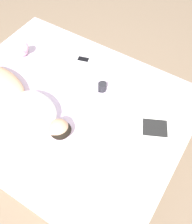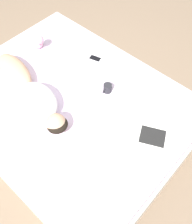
# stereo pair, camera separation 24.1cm
# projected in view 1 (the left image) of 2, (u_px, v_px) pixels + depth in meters

# --- Properties ---
(ground_plane) EXTENTS (12.00, 12.00, 0.00)m
(ground_plane) POSITION_uv_depth(u_px,v_px,m) (70.00, 127.00, 2.91)
(ground_plane) COLOR #7A6651
(bed) EXTENTS (1.84, 2.34, 0.46)m
(bed) POSITION_uv_depth(u_px,v_px,m) (68.00, 116.00, 2.73)
(bed) COLOR beige
(bed) RESTS_ON ground_plane
(person) EXTENTS (0.46, 1.22, 0.19)m
(person) POSITION_uv_depth(u_px,v_px,m) (27.00, 101.00, 2.43)
(person) COLOR tan
(person) RESTS_ON bed
(open_magazine) EXTENTS (0.64, 0.53, 0.01)m
(open_magazine) POSITION_uv_depth(u_px,v_px,m) (155.00, 116.00, 2.44)
(open_magazine) COLOR white
(open_magazine) RESTS_ON bed
(coffee_mug) EXTENTS (0.12, 0.09, 0.09)m
(coffee_mug) POSITION_uv_depth(u_px,v_px,m) (102.00, 87.00, 2.59)
(coffee_mug) COLOR #232328
(coffee_mug) RESTS_ON bed
(cell_phone) EXTENTS (0.12, 0.16, 0.01)m
(cell_phone) POSITION_uv_depth(u_px,v_px,m) (83.00, 59.00, 2.87)
(cell_phone) COLOR silver
(cell_phone) RESTS_ON bed
(plush_toy) EXTENTS (0.12, 0.15, 0.19)m
(plush_toy) POSITION_uv_depth(u_px,v_px,m) (23.00, 50.00, 2.84)
(plush_toy) COLOR #DB9EB2
(plush_toy) RESTS_ON bed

